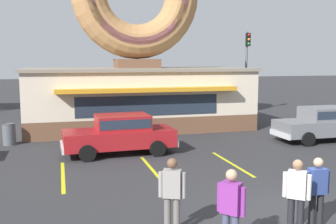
{
  "coord_description": "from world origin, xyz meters",
  "views": [
    {
      "loc": [
        -5.41,
        -7.93,
        3.74
      ],
      "look_at": [
        -1.84,
        5.0,
        2.0
      ],
      "focal_mm": 42.0,
      "sensor_mm": 36.0,
      "label": 1
    }
  ],
  "objects": [
    {
      "name": "ground_plane",
      "position": [
        0.0,
        0.0,
        0.0
      ],
      "size": [
        160.0,
        160.0,
        0.0
      ],
      "primitive_type": "plane",
      "color": "#2D2D30"
    },
    {
      "name": "donut_shop_building",
      "position": [
        -1.17,
        13.94,
        3.74
      ],
      "size": [
        12.3,
        6.75,
        10.96
      ],
      "color": "brown",
      "rests_on": "ground"
    },
    {
      "name": "car_grey",
      "position": [
        6.51,
        7.71,
        0.87
      ],
      "size": [
        4.57,
        2.0,
        1.6
      ],
      "color": "slate",
      "rests_on": "ground"
    },
    {
      "name": "car_red",
      "position": [
        -3.12,
        7.63,
        0.87
      ],
      "size": [
        4.62,
        2.1,
        1.6
      ],
      "color": "maroon",
      "rests_on": "ground"
    },
    {
      "name": "pedestrian_blue_sweater_man",
      "position": [
        -3.15,
        -0.09,
        0.94
      ],
      "size": [
        0.55,
        0.37,
        1.69
      ],
      "color": "slate",
      "rests_on": "ground"
    },
    {
      "name": "pedestrian_hooded_kid",
      "position": [
        -0.57,
        -0.81,
        0.92
      ],
      "size": [
        0.48,
        0.43,
        1.66
      ],
      "color": "#232328",
      "rests_on": "ground"
    },
    {
      "name": "pedestrian_beanie_man",
      "position": [
        0.08,
        -0.62,
        0.89
      ],
      "size": [
        0.6,
        0.26,
        1.61
      ],
      "color": "#232328",
      "rests_on": "ground"
    },
    {
      "name": "pedestrian_crossing_woman",
      "position": [
        -2.32,
        -1.29,
        0.95
      ],
      "size": [
        0.43,
        0.48,
        1.71
      ],
      "color": "#474C66",
      "rests_on": "ground"
    },
    {
      "name": "trash_bin",
      "position": [
        -7.67,
        10.67,
        0.5
      ],
      "size": [
        0.57,
        0.57,
        0.97
      ],
      "color": "#51565B",
      "rests_on": "ground"
    },
    {
      "name": "traffic_light_pole",
      "position": [
        7.47,
        17.67,
        3.71
      ],
      "size": [
        0.28,
        0.47,
        5.8
      ],
      "color": "#595B60",
      "rests_on": "ground"
    },
    {
      "name": "parking_stripe_left",
      "position": [
        -5.41,
        5.0,
        0.0
      ],
      "size": [
        0.12,
        3.6,
        0.01
      ],
      "primitive_type": "cube",
      "color": "yellow",
      "rests_on": "ground"
    },
    {
      "name": "parking_stripe_mid_left",
      "position": [
        -2.41,
        5.0,
        0.0
      ],
      "size": [
        0.12,
        3.6,
        0.01
      ],
      "primitive_type": "cube",
      "color": "yellow",
      "rests_on": "ground"
    },
    {
      "name": "parking_stripe_centre",
      "position": [
        0.59,
        5.0,
        0.0
      ],
      "size": [
        0.12,
        3.6,
        0.01
      ],
      "primitive_type": "cube",
      "color": "yellow",
      "rests_on": "ground"
    }
  ]
}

